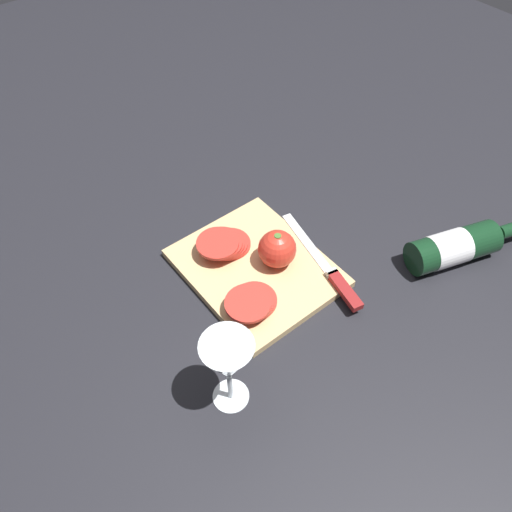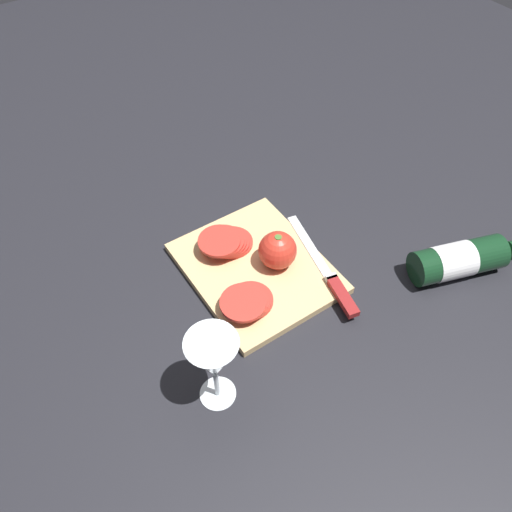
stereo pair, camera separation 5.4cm
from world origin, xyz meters
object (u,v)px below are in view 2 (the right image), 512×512
Objects in this scene: wine_bottle at (463,259)px; tomato_slice_stack_near at (226,242)px; knife at (335,285)px; tomato_slice_stack_far at (247,301)px; wine_glass at (214,361)px; whole_tomato at (278,250)px.

tomato_slice_stack_near is (-0.31, -0.38, -0.00)m from wine_bottle.
wine_bottle is 1.11× the size of knife.
wine_bottle is 0.45m from tomato_slice_stack_far.
wine_glass is (-0.04, -0.56, 0.08)m from wine_bottle.
knife is 2.56× the size of tomato_slice_stack_far.
tomato_slice_stack_near is (-0.21, -0.13, 0.01)m from knife.
tomato_slice_stack_far reaches higher than knife.
wine_glass is 0.31m from whole_tomato.
wine_glass reaches higher than whole_tomato.
knife is at bearing 27.48° from whole_tomato.
knife is (0.12, 0.06, -0.03)m from whole_tomato.
tomato_slice_stack_far is at bearing -110.68° from wine_bottle.
wine_bottle is 0.27m from knife.
wine_glass is at bearing -34.26° from tomato_slice_stack_near.
whole_tomato is 0.13m from tomato_slice_stack_far.
knife is at bearing -111.58° from wine_bottle.
tomato_slice_stack_near is at bearing 42.85° from knife.
wine_bottle is at bearing -99.53° from knife.
knife is at bearing 30.80° from tomato_slice_stack_near.
wine_bottle is 0.49m from tomato_slice_stack_near.
whole_tomato is at bearing -124.54° from wine_bottle.
tomato_slice_stack_near is at bearing -129.37° from wine_bottle.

